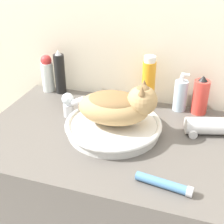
# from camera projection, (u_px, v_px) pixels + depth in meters

# --- Properties ---
(wall_back) EXTENTS (8.00, 0.05, 2.40)m
(wall_back) POSITION_uv_depth(u_px,v_px,m) (132.00, 30.00, 1.36)
(wall_back) COLOR beige
(wall_back) RESTS_ON ground_plane
(vanity_counter) EXTENTS (0.95, 0.64, 0.90)m
(vanity_counter) POSITION_uv_depth(u_px,v_px,m) (106.00, 216.00, 1.42)
(vanity_counter) COLOR #56514C
(vanity_counter) RESTS_ON ground_plane
(sink_basin) EXTENTS (0.37, 0.37, 0.05)m
(sink_basin) POSITION_uv_depth(u_px,v_px,m) (113.00, 126.00, 1.19)
(sink_basin) COLOR silver
(sink_basin) RESTS_ON vanity_counter
(cat) EXTENTS (0.30, 0.24, 0.17)m
(cat) POSITION_uv_depth(u_px,v_px,m) (118.00, 105.00, 1.15)
(cat) COLOR tan
(cat) RESTS_ON sink_basin
(faucet) EXTENTS (0.12, 0.06, 0.12)m
(faucet) POSITION_uv_depth(u_px,v_px,m) (70.00, 103.00, 1.28)
(faucet) COLOR silver
(faucet) RESTS_ON vanity_counter
(soap_pump_bottle) EXTENTS (0.06, 0.06, 0.17)m
(soap_pump_bottle) POSITION_uv_depth(u_px,v_px,m) (180.00, 95.00, 1.33)
(soap_pump_bottle) COLOR silver
(soap_pump_bottle) RESTS_ON vanity_counter
(shampoo_bottle_tall) EXTENTS (0.06, 0.06, 0.23)m
(shampoo_bottle_tall) POSITION_uv_depth(u_px,v_px,m) (148.00, 82.00, 1.34)
(shampoo_bottle_tall) COLOR orange
(shampoo_bottle_tall) RESTS_ON vanity_counter
(hairspray_can_black) EXTENTS (0.05, 0.05, 0.21)m
(hairspray_can_black) POSITION_uv_depth(u_px,v_px,m) (60.00, 73.00, 1.46)
(hairspray_can_black) COLOR black
(hairspray_can_black) RESTS_ON vanity_counter
(lotion_bottle_white) EXTENTS (0.06, 0.06, 0.18)m
(lotion_bottle_white) POSITION_uv_depth(u_px,v_px,m) (47.00, 73.00, 1.49)
(lotion_bottle_white) COLOR silver
(lotion_bottle_white) RESTS_ON vanity_counter
(spray_bottle_trigger) EXTENTS (0.07, 0.07, 0.17)m
(spray_bottle_trigger) POSITION_uv_depth(u_px,v_px,m) (201.00, 96.00, 1.30)
(spray_bottle_trigger) COLOR #DB3D33
(spray_bottle_trigger) RESTS_ON vanity_counter
(cream_tube) EXTENTS (0.18, 0.05, 0.03)m
(cream_tube) POSITION_uv_depth(u_px,v_px,m) (165.00, 184.00, 0.93)
(cream_tube) COLOR #4C7FB2
(cream_tube) RESTS_ON vanity_counter
(hair_dryer) EXTENTS (0.19, 0.11, 0.07)m
(hair_dryer) POSITION_uv_depth(u_px,v_px,m) (206.00, 126.00, 1.18)
(hair_dryer) COLOR silver
(hair_dryer) RESTS_ON vanity_counter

